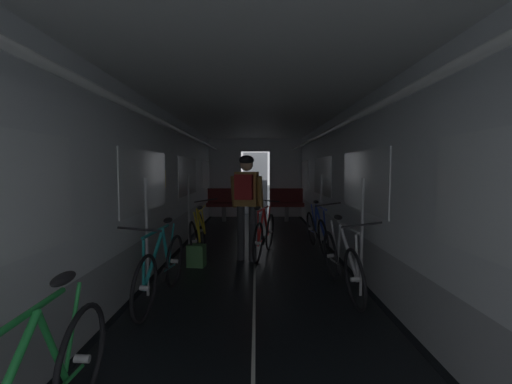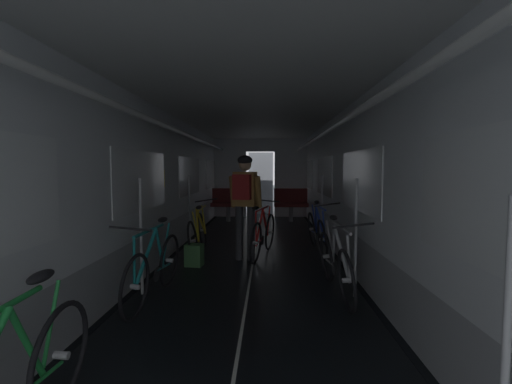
{
  "view_description": "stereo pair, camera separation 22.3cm",
  "coord_description": "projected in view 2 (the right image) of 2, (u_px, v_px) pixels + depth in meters",
  "views": [
    {
      "loc": [
        0.02,
        -2.0,
        1.51
      ],
      "look_at": [
        0.0,
        5.11,
        1.04
      ],
      "focal_mm": 24.67,
      "sensor_mm": 36.0,
      "label": 1
    },
    {
      "loc": [
        0.24,
        -2.0,
        1.51
      ],
      "look_at": [
        0.0,
        5.11,
        1.04
      ],
      "focal_mm": 24.67,
      "sensor_mm": 36.0,
      "label": 2
    }
  ],
  "objects": [
    {
      "name": "train_car_shell",
      "position": [
        253.0,
        157.0,
        5.58
      ],
      "size": [
        3.14,
        12.34,
        2.57
      ],
      "color": "black",
      "rests_on": "ground"
    },
    {
      "name": "bench_seat_far_left",
      "position": [
        228.0,
        201.0,
        10.15
      ],
      "size": [
        0.98,
        0.51,
        0.95
      ],
      "color": "gray",
      "rests_on": "ground"
    },
    {
      "name": "bench_seat_far_right",
      "position": [
        291.0,
        202.0,
        10.09
      ],
      "size": [
        0.98,
        0.51,
        0.95
      ],
      "color": "gray",
      "rests_on": "ground"
    },
    {
      "name": "bicycle_silver",
      "position": [
        336.0,
        263.0,
        4.22
      ],
      "size": [
        0.44,
        1.69,
        0.95
      ],
      "color": "black",
      "rests_on": "ground"
    },
    {
      "name": "bicycle_yellow",
      "position": [
        198.0,
        233.0,
        6.23
      ],
      "size": [
        0.44,
        1.69,
        0.96
      ],
      "color": "black",
      "rests_on": "ground"
    },
    {
      "name": "bicycle_teal",
      "position": [
        154.0,
        268.0,
        4.01
      ],
      "size": [
        0.44,
        1.69,
        0.95
      ],
      "color": "black",
      "rests_on": "ground"
    },
    {
      "name": "bicycle_blue",
      "position": [
        317.0,
        231.0,
        6.38
      ],
      "size": [
        0.44,
        1.69,
        0.95
      ],
      "color": "black",
      "rests_on": "ground"
    },
    {
      "name": "person_cyclist_aisle",
      "position": [
        245.0,
        196.0,
        5.74
      ],
      "size": [
        0.56,
        0.45,
        1.73
      ],
      "color": "#2D2D33",
      "rests_on": "ground"
    },
    {
      "name": "bicycle_red_in_aisle",
      "position": [
        263.0,
        234.0,
        6.04
      ],
      "size": [
        0.52,
        1.66,
        0.95
      ],
      "color": "black",
      "rests_on": "ground"
    },
    {
      "name": "backpack_on_floor",
      "position": [
        194.0,
        255.0,
        5.46
      ],
      "size": [
        0.29,
        0.24,
        0.34
      ],
      "primitive_type": "cube",
      "rotation": [
        0.0,
        0.0,
        -0.15
      ],
      "color": "#3D703D",
      "rests_on": "ground"
    }
  ]
}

